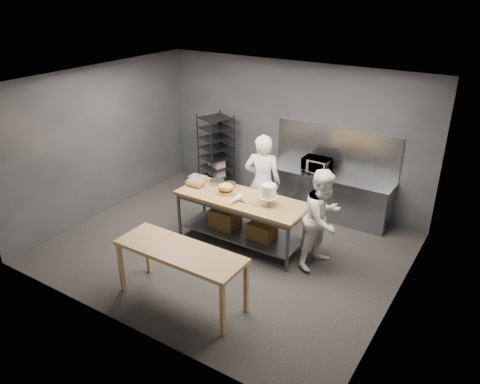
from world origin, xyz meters
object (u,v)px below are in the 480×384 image
object	(u,v)px
microwave	(317,165)
frosted_cake_stand	(269,192)
speed_rack	(216,153)
near_counter	(180,255)
chef_behind	(263,183)
work_table	(241,214)
chef_right	(323,219)
layer_cake	(226,189)

from	to	relation	value
microwave	frosted_cake_stand	xyz separation A→B (m)	(-0.06, -1.87, 0.11)
speed_rack	microwave	distance (m)	2.43
speed_rack	frosted_cake_stand	distance (m)	2.97
near_counter	speed_rack	distance (m)	4.22
near_counter	speed_rack	size ratio (longest dim) A/B	1.14
chef_behind	work_table	bearing A→B (deg)	68.60
near_counter	microwave	xyz separation A→B (m)	(0.44, 3.80, 0.24)
speed_rack	chef_right	xyz separation A→B (m)	(3.33, -1.67, 0.01)
frosted_cake_stand	chef_right	bearing A→B (deg)	6.72
speed_rack	chef_behind	distance (m)	2.12
work_table	chef_right	xyz separation A→B (m)	(1.53, 0.11, 0.29)
work_table	chef_behind	xyz separation A→B (m)	(0.03, 0.71, 0.38)
speed_rack	frosted_cake_stand	bearing A→B (deg)	-37.16
work_table	chef_behind	bearing A→B (deg)	87.61
microwave	layer_cake	bearing A→B (deg)	-116.62
work_table	chef_right	world-z (taller)	chef_right
near_counter	layer_cake	size ratio (longest dim) A/B	7.74
speed_rack	microwave	bearing A→B (deg)	1.89
chef_right	layer_cake	size ratio (longest dim) A/B	6.71
near_counter	microwave	world-z (taller)	microwave
frosted_cake_stand	layer_cake	world-z (taller)	frosted_cake_stand
chef_behind	microwave	distance (m)	1.29
frosted_cake_stand	layer_cake	bearing A→B (deg)	-179.30
chef_behind	frosted_cake_stand	size ratio (longest dim) A/B	5.03
speed_rack	chef_behind	bearing A→B (deg)	-30.26
work_table	chef_behind	distance (m)	0.81
near_counter	chef_behind	xyz separation A→B (m)	(-0.15, 2.66, 0.14)
chef_behind	layer_cake	world-z (taller)	chef_behind
work_table	frosted_cake_stand	bearing A→B (deg)	-0.85
near_counter	chef_behind	bearing A→B (deg)	93.20
chef_behind	frosted_cake_stand	xyz separation A→B (m)	(0.53, -0.72, 0.21)
speed_rack	layer_cake	xyz separation A→B (m)	(1.48, -1.80, 0.14)
chef_behind	layer_cake	size ratio (longest dim) A/B	7.35
chef_right	layer_cake	xyz separation A→B (m)	(-1.85, -0.12, 0.13)
chef_right	frosted_cake_stand	bearing A→B (deg)	109.55
microwave	chef_behind	bearing A→B (deg)	-117.34
chef_right	microwave	bearing A→B (deg)	40.19
chef_right	frosted_cake_stand	xyz separation A→B (m)	(-0.97, -0.11, 0.29)
speed_rack	layer_cake	bearing A→B (deg)	-50.55
microwave	frosted_cake_stand	distance (m)	1.87
work_table	near_counter	world-z (taller)	work_table
work_table	chef_right	size ratio (longest dim) A/B	1.38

